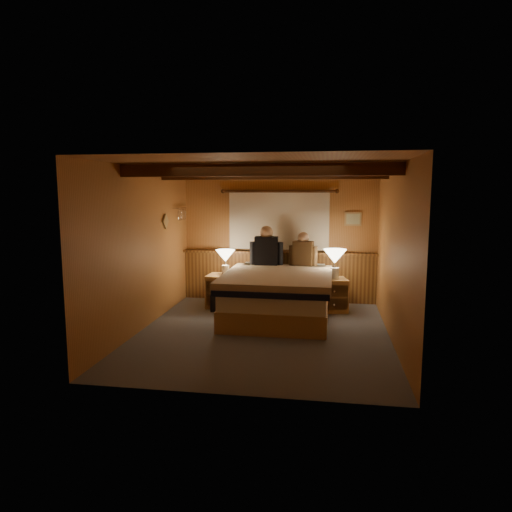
% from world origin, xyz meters
% --- Properties ---
extents(floor, '(4.20, 4.20, 0.00)m').
position_xyz_m(floor, '(0.00, 0.00, 0.00)').
color(floor, '#545B64').
rests_on(floor, ground).
extents(ceiling, '(4.20, 4.20, 0.00)m').
position_xyz_m(ceiling, '(0.00, 0.00, 2.40)').
color(ceiling, '#BC8346').
rests_on(ceiling, wall_back).
extents(wall_back, '(3.60, 0.00, 3.60)m').
position_xyz_m(wall_back, '(0.00, 2.10, 1.20)').
color(wall_back, '#B47940').
rests_on(wall_back, floor).
extents(wall_left, '(0.00, 4.20, 4.20)m').
position_xyz_m(wall_left, '(-1.80, 0.00, 1.20)').
color(wall_left, '#B47940').
rests_on(wall_left, floor).
extents(wall_right, '(0.00, 4.20, 4.20)m').
position_xyz_m(wall_right, '(1.80, 0.00, 1.20)').
color(wall_right, '#B47940').
rests_on(wall_right, floor).
extents(wall_front, '(3.60, 0.00, 3.60)m').
position_xyz_m(wall_front, '(0.00, -2.10, 1.20)').
color(wall_front, '#B47940').
rests_on(wall_front, floor).
extents(wainscot, '(3.60, 0.23, 0.94)m').
position_xyz_m(wainscot, '(0.00, 2.04, 0.49)').
color(wainscot, brown).
rests_on(wainscot, wall_back).
extents(curtain_window, '(2.18, 0.09, 1.11)m').
position_xyz_m(curtain_window, '(0.00, 2.03, 1.52)').
color(curtain_window, '#4E2813').
rests_on(curtain_window, wall_back).
extents(ceiling_beams, '(3.60, 1.65, 0.16)m').
position_xyz_m(ceiling_beams, '(0.00, 0.15, 2.31)').
color(ceiling_beams, '#4E2813').
rests_on(ceiling_beams, ceiling).
extents(coat_rail, '(0.05, 0.55, 0.24)m').
position_xyz_m(coat_rail, '(-1.72, 1.58, 1.67)').
color(coat_rail, silver).
rests_on(coat_rail, wall_left).
extents(framed_print, '(0.30, 0.04, 0.25)m').
position_xyz_m(framed_print, '(1.35, 2.08, 1.55)').
color(framed_print, '#A88954').
rests_on(framed_print, wall_back).
extents(bed, '(1.72, 2.21, 0.75)m').
position_xyz_m(bed, '(0.13, 0.84, 0.39)').
color(bed, tan).
rests_on(bed, floor).
extents(nightstand_left, '(0.55, 0.50, 0.58)m').
position_xyz_m(nightstand_left, '(-0.92, 1.37, 0.29)').
color(nightstand_left, tan).
rests_on(nightstand_left, floor).
extents(nightstand_right, '(0.60, 0.56, 0.56)m').
position_xyz_m(nightstand_right, '(0.98, 1.41, 0.28)').
color(nightstand_right, tan).
rests_on(nightstand_right, floor).
extents(lamp_left, '(0.34, 0.34, 0.44)m').
position_xyz_m(lamp_left, '(-0.87, 1.40, 0.89)').
color(lamp_left, silver).
rests_on(lamp_left, nightstand_left).
extents(lamp_right, '(0.39, 0.39, 0.51)m').
position_xyz_m(lamp_right, '(1.03, 1.38, 0.92)').
color(lamp_right, silver).
rests_on(lamp_right, nightstand_right).
extents(person_left, '(0.60, 0.26, 0.72)m').
position_xyz_m(person_left, '(-0.17, 1.61, 1.03)').
color(person_left, black).
rests_on(person_left, bed).
extents(person_right, '(0.51, 0.25, 0.62)m').
position_xyz_m(person_right, '(0.48, 1.64, 0.99)').
color(person_right, '#4D371F').
rests_on(person_right, bed).
extents(duffel_bag, '(0.52, 0.38, 0.34)m').
position_xyz_m(duffel_bag, '(-0.85, 1.16, 0.15)').
color(duffel_bag, black).
rests_on(duffel_bag, floor).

